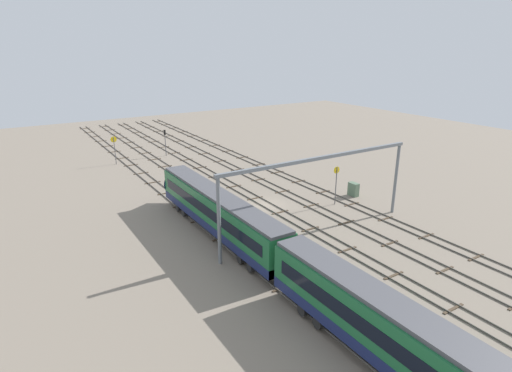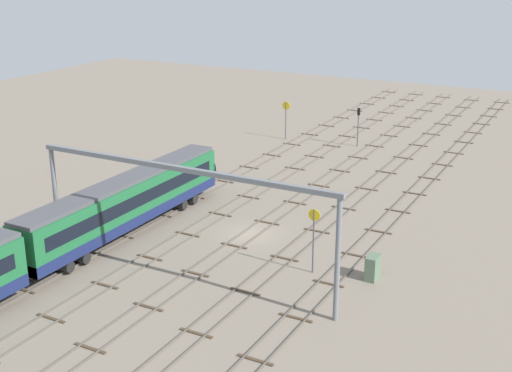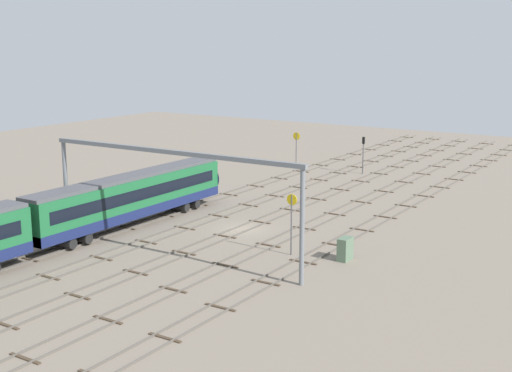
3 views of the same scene
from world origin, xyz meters
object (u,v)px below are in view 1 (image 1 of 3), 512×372
object	(u,v)px
train	(401,343)
relay_cabinet	(353,189)
signal_light_trackside_approach	(165,139)
overhead_gantry	(321,174)
speed_sign_near_foreground	(114,146)
speed_sign_mid_trackside	(336,180)

from	to	relation	value
train	relay_cabinet	world-z (taller)	train
signal_light_trackside_approach	overhead_gantry	bearing A→B (deg)	-177.53
signal_light_trackside_approach	speed_sign_near_foreground	bearing A→B (deg)	96.12
train	signal_light_trackside_approach	xyz separation A→B (m)	(60.46, -7.58, 0.53)
train	overhead_gantry	bearing A→B (deg)	-26.63
speed_sign_mid_trackside	train	bearing A→B (deg)	144.97
speed_sign_near_foreground	speed_sign_mid_trackside	distance (m)	39.79
signal_light_trackside_approach	relay_cabinet	xyz separation A→B (m)	(-34.81, -14.00, -2.25)
signal_light_trackside_approach	relay_cabinet	world-z (taller)	signal_light_trackside_approach
signal_light_trackside_approach	train	bearing A→B (deg)	172.85
speed_sign_near_foreground	speed_sign_mid_trackside	xyz separation A→B (m)	(-34.87, -19.18, 0.01)
train	speed_sign_near_foreground	xyz separation A→B (m)	(59.44, 1.95, 0.66)
train	speed_sign_mid_trackside	distance (m)	30.01
speed_sign_mid_trackside	signal_light_trackside_approach	world-z (taller)	speed_sign_mid_trackside
train	speed_sign_mid_trackside	world-z (taller)	speed_sign_mid_trackside
relay_cabinet	overhead_gantry	bearing A→B (deg)	119.62
speed_sign_mid_trackside	relay_cabinet	bearing A→B (deg)	-76.06
overhead_gantry	speed_sign_near_foreground	world-z (taller)	overhead_gantry
relay_cabinet	speed_sign_near_foreground	bearing A→B (deg)	34.86
speed_sign_near_foreground	signal_light_trackside_approach	size ratio (longest dim) A/B	1.01
speed_sign_near_foreground	signal_light_trackside_approach	world-z (taller)	speed_sign_near_foreground
speed_sign_near_foreground	overhead_gantry	bearing A→B (deg)	-164.45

